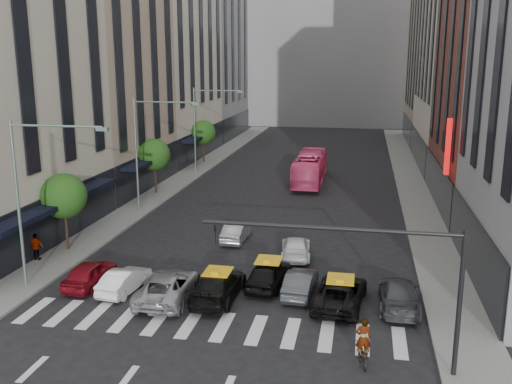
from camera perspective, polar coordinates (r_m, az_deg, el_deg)
The scene contains 31 objects.
ground at distance 26.07m, azimuth -5.51°, elevation -14.62°, with size 160.00×160.00×0.00m, color black.
sidewalk_left at distance 56.46m, azimuth -8.27°, elevation 0.77°, with size 3.00×96.00×0.15m, color slate.
sidewalk_right at distance 53.68m, azimuth 15.64°, elevation -0.24°, with size 3.00×96.00×0.15m, color slate.
building_left_b at distance 55.38m, azimuth -14.90°, elevation 12.67°, with size 8.00×16.00×24.00m, color tan.
building_left_c at distance 72.30m, azimuth -8.80°, elevation 17.76°, with size 8.00×20.00×36.00m, color beige.
building_left_d at distance 90.28m, azimuth -4.60°, elevation 15.04°, with size 8.00×18.00×30.00m, color gray.
building_right_b at distance 50.16m, azimuth 23.30°, elevation 13.18°, with size 8.00×18.00×26.00m, color brown.
building_right_d at distance 87.71m, azimuth 18.07°, elevation 13.85°, with size 8.00×18.00×28.00m, color tan.
building_far at distance 107.44m, azimuth 7.49°, elevation 16.28°, with size 30.00×10.00×36.00m, color gray.
tree_near at distance 37.98m, azimuth -18.66°, elevation -0.40°, with size 2.88×2.88×4.95m.
tree_mid at distance 52.20m, azimuth -10.13°, elevation 3.68°, with size 2.88×2.88×4.95m.
tree_far at distance 67.22m, azimuth -5.30°, elevation 5.94°, with size 2.88×2.88×4.95m.
streetlamp_near at distance 31.59m, azimuth -21.43°, elevation 0.91°, with size 5.38×0.25×9.00m.
streetlamp_mid at distance 45.70m, azimuth -10.84°, elevation 5.16°, with size 5.38×0.25×9.00m.
streetlamp_far at distance 60.75m, azimuth -5.30°, elevation 7.30°, with size 5.38×0.25×9.00m.
traffic_signal at distance 22.46m, azimuth 12.83°, elevation -7.12°, with size 10.10×0.20×6.00m.
liberty_sign at distance 42.94m, azimuth 18.65°, elevation 4.32°, with size 0.30×0.70×4.00m.
car_red at distance 32.70m, azimuth -16.26°, elevation -7.82°, with size 1.65×4.10×1.40m, color maroon.
car_white_front at distance 31.48m, azimuth -13.02°, elevation -8.58°, with size 1.34×3.85×1.27m, color white.
car_silver at distance 30.04m, azimuth -8.78°, elevation -9.27°, with size 2.44×5.30×1.47m, color #A5A4AA.
taxi_left at distance 29.79m, azimuth -3.82°, elevation -9.31°, with size 2.09×5.14×1.49m, color black.
taxi_center at distance 31.28m, azimuth 1.27°, elevation -8.15°, with size 1.76×4.39×1.49m, color black.
car_grey_mid at distance 30.41m, azimuth 4.48°, elevation -9.01°, with size 1.40×4.01×1.32m, color #373A3D.
taxi_right at distance 29.33m, azimuth 8.41°, elevation -9.91°, with size 2.31×5.00×1.39m, color black.
car_grey_curb at distance 29.68m, azimuth 14.11°, elevation -9.88°, with size 1.97×4.84×1.40m, color #3C3F44.
car_row2_left at distance 38.87m, azimuth -2.00°, elevation -3.98°, with size 1.36×3.90×1.29m, color #99999E.
car_row2_right at distance 35.86m, azimuth 3.99°, elevation -5.53°, with size 1.76×4.34×1.26m, color white.
bus at distance 56.71m, azimuth 5.42°, elevation 2.41°, with size 2.57×11.00×3.07m, color #F34781.
motorcycle at distance 24.47m, azimuth 10.60°, elevation -15.68°, with size 0.56×1.59×0.84m, color black.
rider at distance 23.87m, azimuth 10.73°, elevation -12.93°, with size 0.65×0.43×1.78m, color gray.
pedestrian_far at distance 37.22m, azimuth -21.12°, elevation -5.14°, with size 0.98×0.41×1.67m, color gray.
Camera 1 is at (6.66, -22.08, 12.17)m, focal length 40.00 mm.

